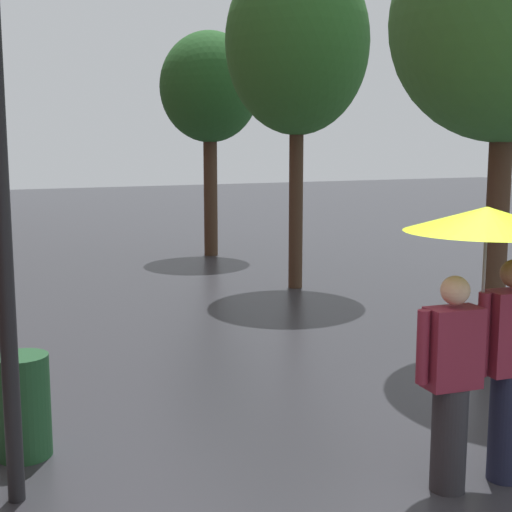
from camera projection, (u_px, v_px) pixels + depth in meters
name	position (u px, v px, depth m)	size (l,w,h in m)	color
ground_plane	(435.00, 507.00, 5.06)	(80.00, 80.00, 0.00)	#2D2D33
street_tree_0	(507.00, 24.00, 8.19)	(2.68, 2.68, 5.29)	#473323
street_tree_1	(297.00, 44.00, 12.28)	(2.47, 2.47, 5.84)	#473323
street_tree_2	(210.00, 89.00, 16.17)	(2.25, 2.25, 5.06)	#473323
couple_under_umbrella	(484.00, 299.00, 5.20)	(1.18, 1.18, 2.09)	#2D2D33
street_lamp_post	(0.00, 175.00, 4.81)	(0.24, 0.24, 3.94)	black
litter_bin	(23.00, 406.00, 5.84)	(0.44, 0.44, 0.85)	#1E4C28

